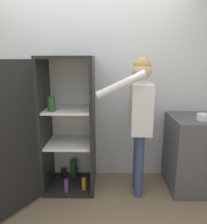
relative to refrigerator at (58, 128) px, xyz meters
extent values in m
plane|color=#7A664C|center=(0.36, -0.56, -0.81)|extent=(12.00, 12.00, 0.00)
cube|color=silver|center=(0.36, 0.42, 0.46)|extent=(7.00, 0.06, 2.55)
cube|color=black|center=(0.12, 0.08, -0.80)|extent=(0.62, 0.59, 0.04)
cube|color=black|center=(0.12, 0.08, 0.82)|extent=(0.62, 0.59, 0.04)
cube|color=white|center=(0.12, 0.35, 0.01)|extent=(0.62, 0.03, 1.58)
cube|color=black|center=(-0.17, 0.08, 0.01)|extent=(0.03, 0.59, 1.58)
cube|color=black|center=(0.41, 0.08, 0.01)|extent=(0.04, 0.59, 1.58)
cube|color=white|center=(0.12, 0.08, -0.22)|extent=(0.55, 0.52, 0.02)
cube|color=white|center=(0.12, 0.08, 0.21)|extent=(0.55, 0.52, 0.02)
cube|color=black|center=(-0.38, -0.46, 0.01)|extent=(0.37, 0.54, 1.58)
cylinder|color=#1E5123|center=(-0.05, -0.08, 0.31)|extent=(0.08, 0.08, 0.17)
cylinder|color=black|center=(-0.01, 0.25, -0.73)|extent=(0.07, 0.07, 0.11)
cylinder|color=#1E5123|center=(0.13, 0.24, -0.66)|extent=(0.09, 0.09, 0.24)
cylinder|color=#723884|center=(0.09, -0.13, -0.70)|extent=(0.05, 0.05, 0.16)
cylinder|color=#B78C1E|center=(0.30, -0.08, -0.70)|extent=(0.06, 0.06, 0.15)
cylinder|color=#384770|center=(0.97, -0.15, -0.42)|extent=(0.11, 0.11, 0.79)
cylinder|color=#384770|center=(0.97, 0.02, -0.42)|extent=(0.11, 0.11, 0.79)
cube|color=silver|center=(0.97, -0.06, 0.26)|extent=(0.24, 0.42, 0.56)
sphere|color=#DBAD89|center=(0.97, -0.06, 0.69)|extent=(0.22, 0.22, 0.22)
sphere|color=#AD894C|center=(0.97, -0.06, 0.72)|extent=(0.20, 0.20, 0.20)
cylinder|color=silver|center=(0.72, -0.29, 0.55)|extent=(0.52, 0.09, 0.30)
cylinder|color=silver|center=(0.97, 0.17, 0.23)|extent=(0.08, 0.08, 0.53)
cube|color=#4C4C51|center=(1.67, 0.06, -0.35)|extent=(0.60, 0.62, 0.93)
cylinder|color=white|center=(1.70, -0.05, 0.15)|extent=(0.15, 0.15, 0.07)
camera|label=1|loc=(0.57, -2.50, 0.80)|focal=35.00mm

